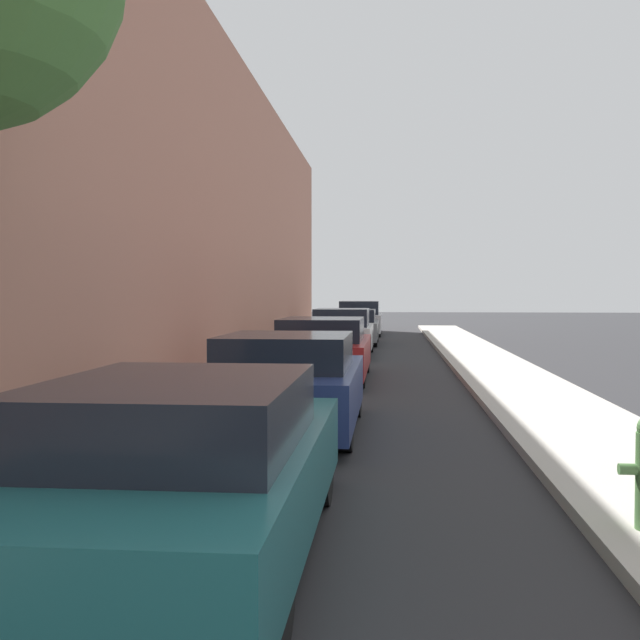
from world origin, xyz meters
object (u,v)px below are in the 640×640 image
Objects in this scene: parked_car_teal at (182,469)px; parked_car_white at (342,333)px; parked_car_navy at (288,384)px; parked_car_silver at (360,319)px; parked_car_red at (323,349)px; parked_car_grey at (353,327)px.

parked_car_white is at bearing 89.98° from parked_car_teal.
parked_car_teal is 1.12× the size of parked_car_navy.
parked_car_teal is at bearing -90.14° from parked_car_silver.
parked_car_white is at bearing -90.33° from parked_car_silver.
parked_car_navy is 0.94× the size of parked_car_white.
parked_car_silver is at bearing 89.86° from parked_car_teal.
parked_car_silver is (0.06, 10.93, 0.04)m from parked_car_white.
parked_car_teal is at bearing -89.94° from parked_car_red.
parked_car_silver is at bearing 90.02° from parked_car_navy.
parked_car_red is 1.08× the size of parked_car_silver.
parked_car_navy is 6.08m from parked_car_red.
parked_car_silver is (0.07, 28.05, 0.09)m from parked_car_teal.
parked_car_teal is 4.83m from parked_car_navy.
parked_car_grey is at bearing 89.79° from parked_car_teal.
parked_car_grey is at bearing 89.54° from parked_car_red.
parked_car_navy is at bearing 89.12° from parked_car_teal.
parked_car_silver is (-0.01, 23.22, 0.08)m from parked_car_navy.
parked_car_teal is 28.05m from parked_car_silver.
parked_car_red is (-0.01, 10.91, 0.02)m from parked_car_teal.
parked_car_silver is at bearing 89.74° from parked_car_red.
parked_car_red reaches higher than parked_car_teal.
parked_car_silver is (-0.01, 5.97, 0.08)m from parked_car_grey.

